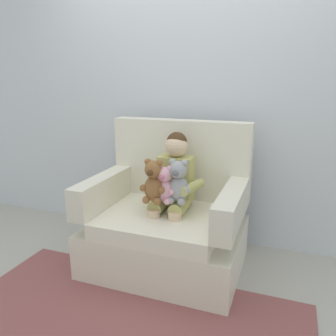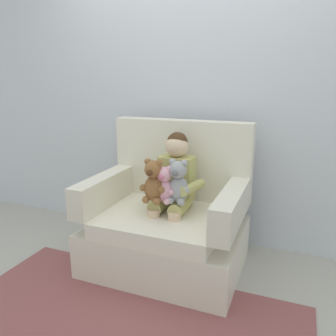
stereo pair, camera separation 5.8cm
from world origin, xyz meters
TOP-DOWN VIEW (x-y plane):
  - ground_plane at (0.00, 0.00)m, footprint 8.00×8.00m
  - back_wall at (0.00, 0.65)m, footprint 6.00×0.10m
  - floor_rug at (0.00, -0.65)m, footprint 2.17×1.04m
  - armchair at (0.00, 0.05)m, footprint 1.14×0.86m
  - seated_child at (0.04, 0.06)m, footprint 0.45×0.39m
  - plush_brown at (-0.04, -0.12)m, footprint 0.19×0.15m
  - plush_pink at (0.03, -0.10)m, footprint 0.16×0.13m
  - plush_grey at (0.12, -0.07)m, footprint 0.19×0.15m

SIDE VIEW (x-z plane):
  - ground_plane at x=0.00m, z-range 0.00..0.00m
  - floor_rug at x=0.00m, z-range 0.00..0.01m
  - armchair at x=0.00m, z-range -0.20..0.90m
  - seated_child at x=0.04m, z-range 0.26..1.09m
  - plush_pink at x=0.03m, z-range 0.56..0.84m
  - plush_brown at x=-0.04m, z-range 0.56..0.88m
  - plush_grey at x=0.12m, z-range 0.56..0.88m
  - back_wall at x=0.00m, z-range 0.00..2.60m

